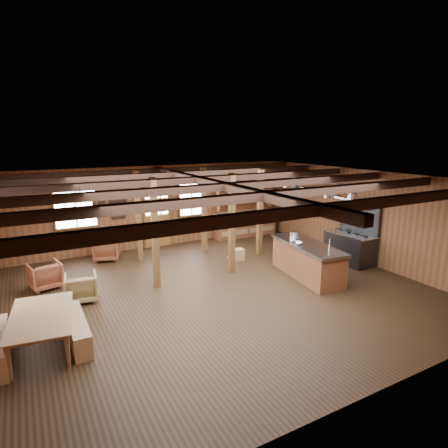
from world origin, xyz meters
The scene contains 20 objects.
room centered at (0.00, 0.00, 1.40)m, with size 10.04×9.04×2.84m.
ceiling_joists centered at (0.00, 0.18, 2.68)m, with size 9.80×8.82×0.18m.
timber_posts centered at (0.52, 2.08, 1.40)m, with size 3.95×2.35×2.80m.
back_door centered at (0.00, 4.45, 0.88)m, with size 1.02×0.08×2.15m.
window_back_left centered at (-2.60, 4.46, 1.60)m, with size 1.32×0.06×1.32m.
window_back_right centered at (1.30, 4.46, 1.60)m, with size 1.02×0.06×1.32m.
notice_boards centered at (-1.50, 4.46, 1.64)m, with size 1.08×0.03×0.90m.
back_counter centered at (3.40, 4.20, 0.60)m, with size 2.55×0.60×2.45m.
pendant_lamps centered at (-2.25, 1.00, 2.25)m, with size 1.86×2.36×0.66m.
pot_rack centered at (3.28, 0.13, 2.28)m, with size 0.43×3.00×0.46m.
kitchen_island centered at (2.64, -0.28, 0.48)m, with size 1.19×2.59×1.20m.
step_stool centered at (1.67, 1.80, 0.18)m, with size 0.41×0.29×0.36m, color olive.
commercial_range centered at (4.65, 0.04, 0.63)m, with size 0.80×1.56×1.93m.
dining_table centered at (-3.90, -0.78, 0.33)m, with size 1.87×1.04×0.66m, color brown.
bench_aisle centered at (-3.36, -0.78, 0.23)m, with size 0.31×1.64×0.45m, color olive.
armchair_a centered at (-3.71, 2.27, 0.33)m, with size 0.72×0.74×0.67m, color brown.
armchair_b centered at (-1.89, 3.80, 0.35)m, with size 0.74×0.77×0.70m, color brown.
armchair_c centered at (-3.02, 1.03, 0.33)m, with size 0.70×0.72×0.66m, color olive.
counter_pot centered at (2.73, 0.39, 1.03)m, with size 0.28×0.28×0.17m, color silver.
bowl centered at (2.31, -0.21, 0.97)m, with size 0.28×0.28×0.07m, color silver.
Camera 1 is at (-3.98, -7.72, 3.78)m, focal length 30.00 mm.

